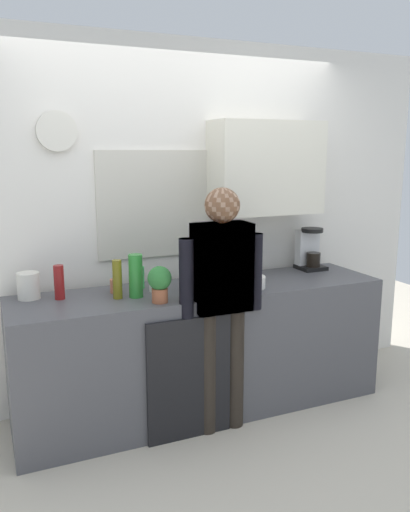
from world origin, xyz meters
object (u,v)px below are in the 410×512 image
object	(u,v)px
bottle_green_wine	(184,267)
coffee_maker	(309,251)
bottle_olive_oil	(117,279)
mixing_bowl	(249,282)
dish_soap	(140,277)
cup_yellow_cup	(229,288)
cup_terracotta_mug	(116,286)
bottle_clear_soda	(136,276)
person_guest	(222,291)
person_at_sink	(222,291)
storage_canister	(29,286)
cup_white_mug	(155,284)
potted_plant	(160,282)
bottle_red_vinegar	(59,282)

from	to	relation	value
bottle_green_wine	coffee_maker	bearing A→B (deg)	9.08
bottle_olive_oil	mixing_bowl	distance (m)	0.91
dish_soap	cup_yellow_cup	bearing A→B (deg)	-37.41
cup_terracotta_mug	bottle_clear_soda	bearing A→B (deg)	-58.52
bottle_clear_soda	person_guest	distance (m)	0.56
mixing_bowl	person_at_sink	xyz separation A→B (m)	(-0.30, -0.18, 0.02)
dish_soap	cup_terracotta_mug	bearing A→B (deg)	-164.28
mixing_bowl	person_guest	world-z (taller)	person_guest
bottle_clear_soda	storage_canister	xyz separation A→B (m)	(-0.64, 0.23, -0.05)
dish_soap	person_at_sink	world-z (taller)	person_at_sink
bottle_green_wine	bottle_olive_oil	distance (m)	0.48
cup_terracotta_mug	cup_white_mug	size ratio (longest dim) A/B	0.97
person_at_sink	person_guest	bearing A→B (deg)	0.00
cup_white_mug	dish_soap	size ratio (longest dim) A/B	0.53
cup_white_mug	person_guest	world-z (taller)	person_guest
bottle_clear_soda	cup_yellow_cup	xyz separation A→B (m)	(0.58, -0.17, -0.10)
cup_white_mug	person_at_sink	world-z (taller)	person_at_sink
cup_white_mug	mixing_bowl	world-z (taller)	cup_white_mug
coffee_maker	cup_yellow_cup	size ratio (longest dim) A/B	3.88
bottle_green_wine	bottle_clear_soda	bearing A→B (deg)	-169.99
person_guest	person_at_sink	bearing A→B (deg)	180.00
bottle_green_wine	person_at_sink	distance (m)	0.36
mixing_bowl	dish_soap	size ratio (longest dim) A/B	1.22
bottle_olive_oil	bottle_clear_soda	bearing A→B (deg)	-7.56
bottle_green_wine	potted_plant	bearing A→B (deg)	-137.07
bottle_olive_oil	bottle_clear_soda	distance (m)	0.12
coffee_maker	person_guest	size ratio (longest dim) A/B	0.21
mixing_bowl	potted_plant	world-z (taller)	potted_plant
bottle_clear_soda	mixing_bowl	xyz separation A→B (m)	(0.78, -0.08, -0.10)
cup_yellow_cup	storage_canister	world-z (taller)	storage_canister
bottle_green_wine	cup_white_mug	bearing A→B (deg)	174.50
bottle_olive_oil	person_guest	distance (m)	0.67
bottle_clear_soda	potted_plant	bearing A→B (deg)	-59.92
coffee_maker	dish_soap	distance (m)	1.41
person_at_sink	person_guest	xyz separation A→B (m)	(0.00, 0.00, 0.00)
bottle_clear_soda	mixing_bowl	size ratio (longest dim) A/B	1.27
coffee_maker	person_guest	distance (m)	1.13
bottle_red_vinegar	person_at_sink	bearing A→B (deg)	-23.50
coffee_maker	potted_plant	world-z (taller)	coffee_maker
bottle_red_vinegar	cup_terracotta_mug	world-z (taller)	bottle_red_vinegar
cup_terracotta_mug	mixing_bowl	size ratio (longest dim) A/B	0.42
dish_soap	person_at_sink	bearing A→B (deg)	-49.66
bottle_olive_oil	person_guest	xyz separation A→B (m)	(0.60, -0.28, -0.07)
bottle_clear_soda	person_at_sink	xyz separation A→B (m)	(0.48, -0.26, -0.08)
mixing_bowl	bottle_red_vinegar	bearing A→B (deg)	169.52
dish_soap	storage_canister	xyz separation A→B (m)	(-0.73, 0.03, 0.01)
person_guest	potted_plant	bearing A→B (deg)	-37.71
bottle_clear_soda	person_at_sink	size ratio (longest dim) A/B	0.17
bottle_clear_soda	cup_terracotta_mug	xyz separation A→B (m)	(-0.09, 0.15, -0.09)
bottle_red_vinegar	dish_soap	distance (m)	0.55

